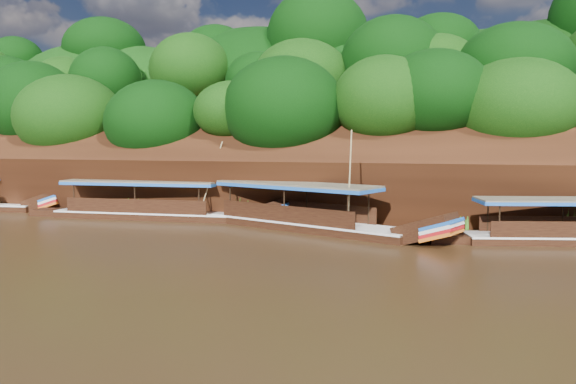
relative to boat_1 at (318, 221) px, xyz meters
name	(u,v)px	position (x,y,z in m)	size (l,w,h in m)	color
ground	(293,257)	(0.52, -6.93, -0.58)	(160.00, 160.00, 0.00)	black
riverbank	(369,178)	(0.51, 15.80, 1.30)	(120.00, 30.06, 19.40)	black
boat_1	(318,221)	(0.00, 0.00, 0.00)	(14.65, 7.45, 6.00)	black
boat_2	(166,210)	(-10.38, 1.93, -0.03)	(15.54, 3.13, 5.37)	black
reeds	(286,207)	(-2.58, 2.57, 0.35)	(50.24, 2.50, 2.17)	#3B741D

